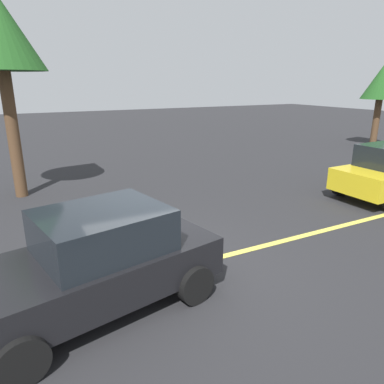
% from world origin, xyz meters
% --- Properties ---
extents(ground_plane, '(80.00, 80.00, 0.00)m').
position_xyz_m(ground_plane, '(0.00, 0.00, 0.00)').
color(ground_plane, '#262628').
extents(lane_marking_centre, '(28.00, 0.16, 0.01)m').
position_xyz_m(lane_marking_centre, '(3.00, 0.00, 0.01)').
color(lane_marking_centre, '#E0D14C').
extents(car_black_near_curb, '(4.12, 2.53, 1.60)m').
position_xyz_m(car_black_near_curb, '(-1.36, -0.53, 0.80)').
color(car_black_near_curb, black).
rests_on(car_black_near_curb, ground_plane).
extents(tree_left_verge, '(1.99, 1.99, 4.32)m').
position_xyz_m(tree_left_verge, '(15.88, 7.37, 3.35)').
color(tree_left_verge, '#513823').
rests_on(tree_left_verge, ground_plane).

